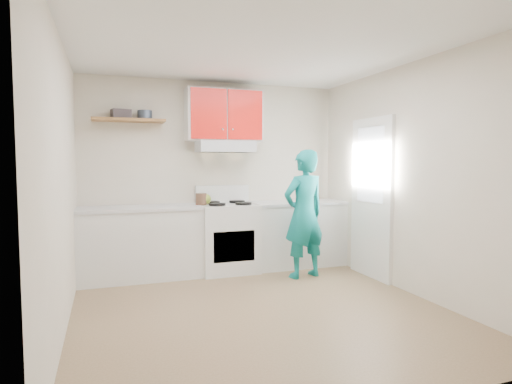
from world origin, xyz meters
name	(u,v)px	position (x,y,z in m)	size (l,w,h in m)	color
floor	(260,309)	(0.00, 0.00, 0.00)	(3.80, 3.80, 0.00)	brown
ceiling	(260,47)	(0.00, 0.00, 2.60)	(3.60, 3.80, 0.04)	white
back_wall	(214,175)	(0.00, 1.90, 1.30)	(3.60, 0.04, 2.60)	beige
front_wall	(373,195)	(0.00, -1.90, 1.30)	(3.60, 0.04, 2.60)	beige
left_wall	(61,184)	(-1.80, 0.00, 1.30)	(0.04, 3.80, 2.60)	beige
right_wall	(410,179)	(1.80, 0.00, 1.30)	(0.04, 3.80, 2.60)	beige
door	(371,198)	(1.78, 0.70, 1.02)	(0.05, 0.85, 2.05)	white
door_glass	(370,165)	(1.75, 0.70, 1.45)	(0.01, 0.55, 0.95)	white
counter_left	(141,243)	(-1.04, 1.60, 0.45)	(1.52, 0.60, 0.90)	silver
counter_right	(297,234)	(1.14, 1.60, 0.45)	(1.32, 0.60, 0.90)	silver
stove	(228,238)	(0.10, 1.57, 0.46)	(0.76, 0.65, 0.92)	white
range_hood	(225,147)	(0.10, 1.68, 1.70)	(0.76, 0.44, 0.15)	silver
upper_cabinets	(224,116)	(0.10, 1.73, 2.12)	(1.02, 0.33, 0.70)	red
shelf	(129,120)	(-1.15, 1.75, 2.02)	(0.90, 0.30, 0.04)	brown
books	(121,114)	(-1.24, 1.78, 2.10)	(0.23, 0.17, 0.12)	#383135
tin	(145,115)	(-0.95, 1.76, 2.09)	(0.19, 0.19, 0.11)	#333D4C
kettle	(205,199)	(-0.20, 1.61, 0.99)	(0.17, 0.17, 0.15)	olive
crock	(201,200)	(-0.26, 1.58, 0.99)	(0.15, 0.15, 0.17)	#492F20
cutting_board	(296,203)	(1.08, 1.50, 0.91)	(0.33, 0.24, 0.02)	olive
silicone_mat	(328,202)	(1.61, 1.52, 0.90)	(0.30, 0.25, 0.01)	red
person	(304,214)	(0.95, 0.97, 0.82)	(0.60, 0.39, 1.65)	#0E7E7E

